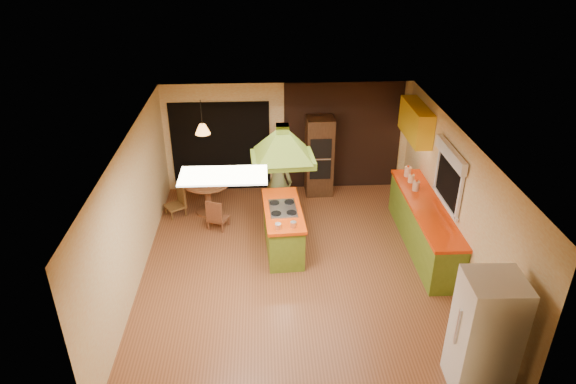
{
  "coord_description": "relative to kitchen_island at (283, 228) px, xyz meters",
  "views": [
    {
      "loc": [
        -0.55,
        -7.53,
        5.56
      ],
      "look_at": [
        -0.11,
        0.79,
        1.15
      ],
      "focal_mm": 32.0,
      "sensor_mm": 36.0,
      "label": 1
    }
  ],
  "objects": [
    {
      "name": "ceiling_plane",
      "position": [
        0.21,
        -0.69,
        2.07
      ],
      "size": [
        6.5,
        6.5,
        0.0
      ],
      "primitive_type": "plane",
      "rotation": [
        3.14,
        0.0,
        0.0
      ],
      "color": "silver",
      "rests_on": "room_walls"
    },
    {
      "name": "chair_left",
      "position": [
        -2.23,
        1.35,
        -0.1
      ],
      "size": [
        0.51,
        0.51,
        0.68
      ],
      "primitive_type": null,
      "rotation": [
        0.0,
        0.0,
        -0.99
      ],
      "color": "brown",
      "rests_on": "ground"
    },
    {
      "name": "dining_table",
      "position": [
        -1.53,
        1.45,
        0.09
      ],
      "size": [
        1.0,
        1.0,
        0.75
      ],
      "rotation": [
        0.0,
        0.0,
        0.32
      ],
      "color": "brown",
      "rests_on": "ground"
    },
    {
      "name": "brick_panel",
      "position": [
        1.46,
        2.54,
        0.82
      ],
      "size": [
        2.64,
        0.03,
        2.5
      ],
      "primitive_type": "cube",
      "color": "#381E14",
      "rests_on": "ground"
    },
    {
      "name": "upper_cabinets",
      "position": [
        2.78,
        1.51,
        1.52
      ],
      "size": [
        0.34,
        1.4,
        0.7
      ],
      "primitive_type": "cube",
      "color": "yellow",
      "rests_on": "room_walls"
    },
    {
      "name": "refrigerator",
      "position": [
        2.44,
        -3.42,
        0.44
      ],
      "size": [
        0.74,
        0.71,
        1.75
      ],
      "primitive_type": "cube",
      "rotation": [
        0.0,
        0.0,
        -0.04
      ],
      "color": "white",
      "rests_on": "ground"
    },
    {
      "name": "canister_medium",
      "position": [
        2.61,
        0.48,
        0.58
      ],
      "size": [
        0.15,
        0.15,
        0.19
      ],
      "primitive_type": "cylinder",
      "rotation": [
        0.0,
        0.0,
        -0.07
      ],
      "color": "beige",
      "rests_on": "right_counter"
    },
    {
      "name": "kitchen_island",
      "position": [
        0.0,
        0.0,
        0.0
      ],
      "size": [
        0.77,
        1.74,
        0.87
      ],
      "rotation": [
        0.0,
        0.0,
        0.05
      ],
      "color": "olive",
      "rests_on": "ground"
    },
    {
      "name": "fluor_panel",
      "position": [
        -0.89,
        -1.89,
        2.05
      ],
      "size": [
        1.2,
        0.6,
        0.03
      ],
      "primitive_type": "cube",
      "color": "white",
      "rests_on": "ceiling_plane"
    },
    {
      "name": "room_walls",
      "position": [
        0.21,
        -0.69,
        0.82
      ],
      "size": [
        5.5,
        6.5,
        6.5
      ],
      "color": "beige",
      "rests_on": "ground"
    },
    {
      "name": "window_right",
      "position": [
        2.91,
        -0.29,
        1.34
      ],
      "size": [
        0.12,
        1.35,
        1.06
      ],
      "color": "black",
      "rests_on": "room_walls"
    },
    {
      "name": "ground",
      "position": [
        0.21,
        -0.69,
        -0.43
      ],
      "size": [
        6.5,
        6.5,
        0.0
      ],
      "primitive_type": "plane",
      "color": "brown",
      "rests_on": "ground"
    },
    {
      "name": "nook_opening",
      "position": [
        -1.29,
        2.54,
        0.62
      ],
      "size": [
        2.2,
        0.03,
        2.1
      ],
      "primitive_type": "cube",
      "color": "black",
      "rests_on": "ground"
    },
    {
      "name": "wall_oven",
      "position": [
        0.91,
        2.25,
        0.47
      ],
      "size": [
        0.61,
        0.61,
        1.81
      ],
      "rotation": [
        0.0,
        0.0,
        0.03
      ],
      "color": "#472917",
      "rests_on": "ground"
    },
    {
      "name": "canister_small",
      "position": [
        2.61,
        0.83,
        0.57
      ],
      "size": [
        0.15,
        0.15,
        0.17
      ],
      "primitive_type": "cylinder",
      "rotation": [
        0.0,
        0.0,
        -0.29
      ],
      "color": "#F9ECC8",
      "rests_on": "right_counter"
    },
    {
      "name": "chair_near",
      "position": [
        -1.28,
        0.8,
        -0.1
      ],
      "size": [
        0.48,
        0.48,
        0.67
      ],
      "primitive_type": null,
      "rotation": [
        0.0,
        0.0,
        2.76
      ],
      "color": "brown",
      "rests_on": "ground"
    },
    {
      "name": "man",
      "position": [
        -0.05,
        1.2,
        0.4
      ],
      "size": [
        0.71,
        0.6,
        1.66
      ],
      "primitive_type": "imported",
      "rotation": [
        0.0,
        0.0,
        2.76
      ],
      "color": "#4F552D",
      "rests_on": "ground"
    },
    {
      "name": "pendant_lamp",
      "position": [
        -1.53,
        1.45,
        1.47
      ],
      "size": [
        0.32,
        0.32,
        0.2
      ],
      "primitive_type": "cone",
      "rotation": [
        0.0,
        0.0,
        -0.05
      ],
      "color": "#FF9E3F",
      "rests_on": "ceiling_plane"
    },
    {
      "name": "range_hood",
      "position": [
        0.0,
        0.0,
        1.81
      ],
      "size": [
        1.15,
        0.86,
        0.8
      ],
      "rotation": [
        0.0,
        0.0,
        0.07
      ],
      "color": "#566D1B",
      "rests_on": "ceiling_plane"
    },
    {
      "name": "right_counter",
      "position": [
        2.66,
        -0.09,
        0.03
      ],
      "size": [
        0.62,
        3.05,
        0.92
      ],
      "color": "olive",
      "rests_on": "ground"
    },
    {
      "name": "canister_large",
      "position": [
        2.61,
        1.11,
        0.59
      ],
      "size": [
        0.14,
        0.14,
        0.2
      ],
      "primitive_type": "cylinder",
      "rotation": [
        0.0,
        0.0,
        0.01
      ],
      "color": "#FDE9CB",
      "rests_on": "right_counter"
    }
  ]
}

